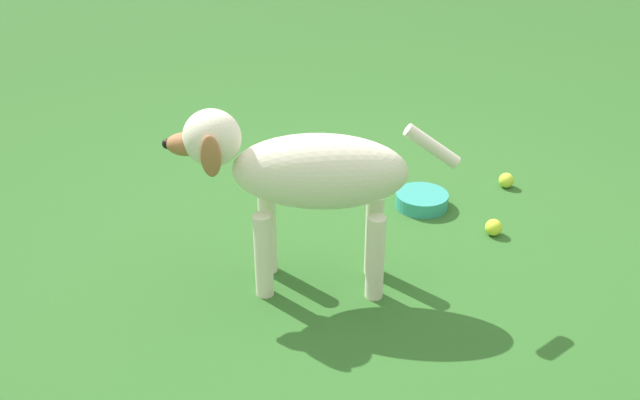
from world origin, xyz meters
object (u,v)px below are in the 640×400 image
Objects in this scene: dog at (303,174)px; tennis_ball_1 at (506,180)px; water_bowl at (422,200)px; tennis_ball_0 at (494,227)px.

tennis_ball_1 is at bearing -138.24° from dog.
dog reaches higher than tennis_ball_1.
tennis_ball_1 is 0.43m from water_bowl.
water_bowl is (0.26, 0.34, -0.00)m from tennis_ball_1.
dog is at bearing 77.66° from water_bowl.
water_bowl is (-0.16, -0.72, -0.39)m from dog.
dog is at bearing 68.52° from tennis_ball_1.
dog is at bearing 52.52° from tennis_ball_0.
dog is 0.89m from tennis_ball_0.
dog is 1.20m from tennis_ball_1.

